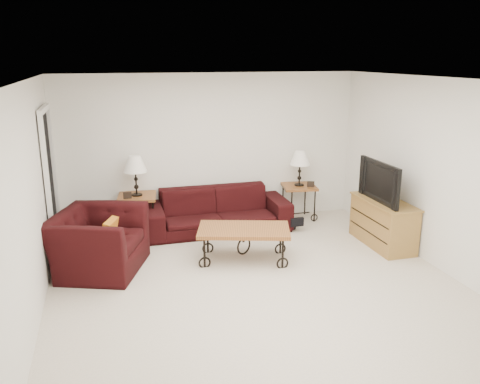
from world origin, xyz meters
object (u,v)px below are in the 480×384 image
object	(u,v)px
television	(385,181)
sofa	(217,210)
coffee_table	(244,244)
lamp_left	(136,176)
tv_stand	(383,223)
backpack	(294,217)
armchair	(98,242)
side_table_left	(138,215)
lamp_right	(300,168)
side_table_right	(299,202)

from	to	relation	value
television	sofa	bearing A→B (deg)	-120.06
coffee_table	television	distance (m)	2.27
lamp_left	tv_stand	xyz separation A→B (m)	(3.50, -1.47, -0.61)
television	backpack	distance (m)	1.59
coffee_table	armchair	world-z (taller)	armchair
television	backpack	world-z (taller)	television
sofa	tv_stand	bearing A→B (deg)	-29.84
side_table_left	backpack	world-z (taller)	side_table_left
lamp_right	armchair	xyz separation A→B (m)	(-3.35, -1.26, -0.51)
side_table_left	coffee_table	bearing A→B (deg)	-47.72
side_table_left	side_table_right	xyz separation A→B (m)	(2.74, -0.00, -0.02)
television	tv_stand	bearing A→B (deg)	90.00
tv_stand	backpack	world-z (taller)	tv_stand
tv_stand	lamp_right	bearing A→B (deg)	117.27
sofa	coffee_table	xyz separation A→B (m)	(0.08, -1.29, -0.10)
lamp_left	lamp_right	xyz separation A→B (m)	(2.74, -0.00, -0.05)
armchair	backpack	bearing A→B (deg)	-55.50
side_table_left	armchair	world-z (taller)	armchair
armchair	tv_stand	distance (m)	4.11
coffee_table	backpack	distance (m)	1.48
coffee_table	armchair	bearing A→B (deg)	173.87
armchair	backpack	distance (m)	3.16
sofa	television	bearing A→B (deg)	-30.06
lamp_left	coffee_table	bearing A→B (deg)	-47.72
lamp_left	armchair	bearing A→B (deg)	-115.68
backpack	coffee_table	bearing A→B (deg)	-161.34
lamp_left	backpack	world-z (taller)	lamp_left
side_table_left	lamp_right	world-z (taller)	lamp_right
lamp_left	lamp_right	size ratio (longest dim) A/B	1.05
lamp_left	tv_stand	distance (m)	3.84
lamp_left	sofa	bearing A→B (deg)	-8.17
lamp_left	coffee_table	xyz separation A→B (m)	(1.33, -1.47, -0.72)
television	backpack	bearing A→B (deg)	-133.21
armchair	television	xyz separation A→B (m)	(4.08, -0.21, 0.59)
side_table_left	lamp_left	size ratio (longest dim) A/B	1.00
lamp_left	coffee_table	world-z (taller)	lamp_left
side_table_left	coffee_table	distance (m)	1.98
lamp_left	coffee_table	distance (m)	2.11
armchair	television	distance (m)	4.13
side_table_left	coffee_table	size ratio (longest dim) A/B	0.51
side_table_right	sofa	bearing A→B (deg)	-173.11
sofa	armchair	distance (m)	2.15
tv_stand	television	distance (m)	0.64
side_table_right	backpack	bearing A→B (deg)	-118.43
lamp_left	television	xyz separation A→B (m)	(3.48, -1.47, 0.03)
side_table_right	television	distance (m)	1.78
sofa	side_table_right	world-z (taller)	sofa
side_table_left	tv_stand	world-z (taller)	tv_stand
side_table_left	side_table_right	size ratio (longest dim) A/B	1.05
backpack	sofa	bearing A→B (deg)	143.10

